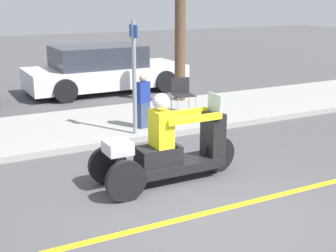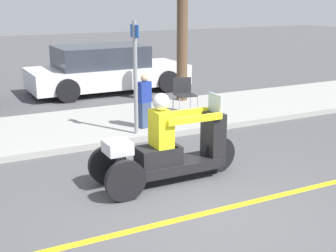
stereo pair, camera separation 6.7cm
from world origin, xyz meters
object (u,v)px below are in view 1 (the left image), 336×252
parked_car_lot_far (103,70)px  street_sign (134,74)px  motorcycle_trike (168,151)px  tree_trunk (180,50)px  folding_chair_curbside (182,92)px  spectator_near_curb (143,102)px

parked_car_lot_far → street_sign: bearing=-103.1°
motorcycle_trike → tree_trunk: bearing=59.0°
motorcycle_trike → parked_car_lot_far: bearing=77.5°
folding_chair_curbside → tree_trunk: 1.66m
folding_chair_curbside → motorcycle_trike: bearing=-122.5°
parked_car_lot_far → street_sign: (-1.12, -4.82, 0.67)m
spectator_near_curb → street_sign: street_sign is taller
spectator_near_curb → tree_trunk: bearing=45.3°
parked_car_lot_far → street_sign: street_sign is taller
spectator_near_curb → folding_chair_curbside: bearing=27.8°
folding_chair_curbside → street_sign: size_ratio=0.37×
street_sign → parked_car_lot_far: bearing=76.9°
folding_chair_curbside → parked_car_lot_far: 3.85m
motorcycle_trike → street_sign: street_sign is taller
spectator_near_curb → parked_car_lot_far: parked_car_lot_far is taller
street_sign → motorcycle_trike: bearing=-101.1°
motorcycle_trike → tree_trunk: (2.74, 4.55, 0.92)m
parked_car_lot_far → motorcycle_trike: bearing=-102.5°
motorcycle_trike → tree_trunk: 5.39m
tree_trunk → street_sign: size_ratio=1.17×
folding_chair_curbside → tree_trunk: tree_trunk is taller
motorcycle_trike → folding_chair_curbside: bearing=57.5°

